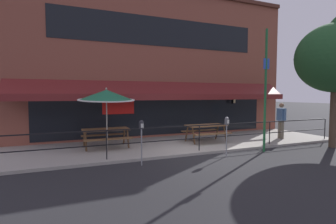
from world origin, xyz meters
The scene contains 11 objects.
ground_plane centered at (0.00, 0.00, 0.00)m, with size 120.00×120.00×0.00m, color #232326.
patio_deck centered at (0.00, 2.00, 0.05)m, with size 15.00×4.00×0.10m, color #9E998E.
restaurant_building centered at (0.00, 4.22, 3.76)m, with size 15.00×1.60×7.57m.
patio_railing centered at (0.00, 0.30, 0.80)m, with size 13.84×0.04×0.97m.
picnic_table_left centered at (-3.15, 2.16, 0.71)m, with size 1.80×1.42×0.76m.
picnic_table_centre centered at (1.20, 1.79, 0.71)m, with size 1.80×1.42×0.76m.
patio_umbrella_left centered at (-3.15, 1.94, 2.18)m, with size 2.14×2.14×2.38m.
pedestrian_walking centered at (4.98, 1.14, 1.06)m, with size 0.30×0.61×1.71m.
parking_meter_near centered at (-2.52, -0.51, 1.15)m, with size 0.15×0.16×1.42m.
parking_meter_far centered at (0.62, -0.55, 1.15)m, with size 0.15×0.16×1.42m.
street_sign_pole centered at (2.45, -0.45, 2.40)m, with size 0.28×0.09×4.69m.
Camera 1 is at (-4.90, -8.23, 2.20)m, focal length 28.00 mm.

